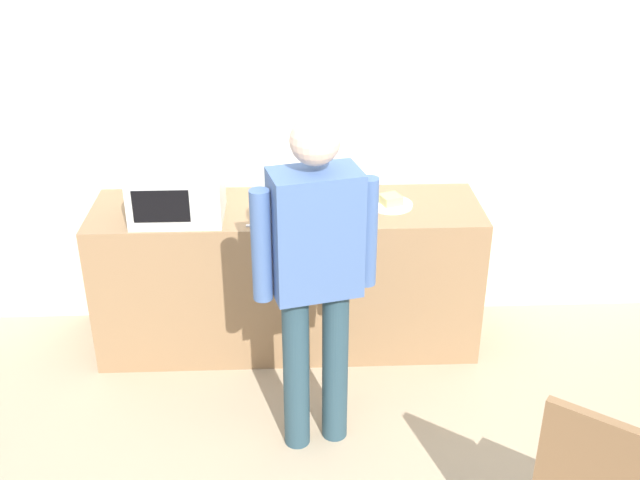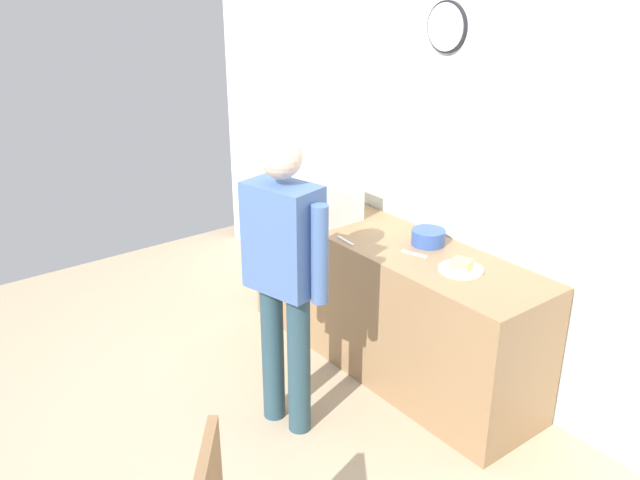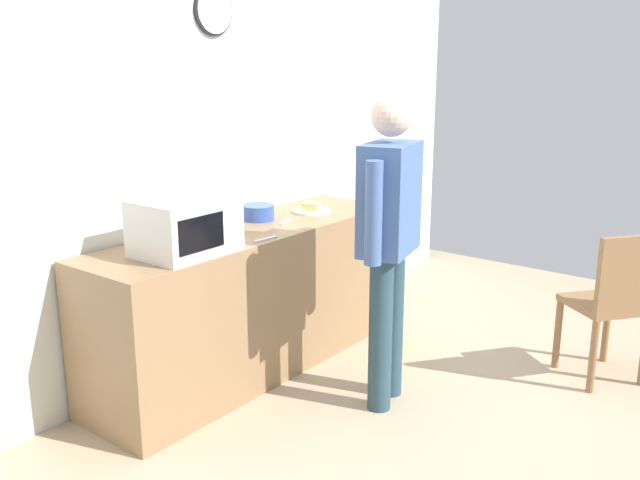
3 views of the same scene
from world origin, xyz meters
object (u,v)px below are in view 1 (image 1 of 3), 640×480
object	(u,v)px
microwave	(177,192)
spoon_utensil	(262,226)
person_standing	(315,266)
salad_bowl	(323,190)
fork_utensil	(335,210)
sandwich_plate	(391,203)

from	to	relation	value
microwave	spoon_utensil	xyz separation A→B (m)	(0.46, -0.15, -0.15)
microwave	spoon_utensil	size ratio (longest dim) A/B	2.94
microwave	person_standing	xyz separation A→B (m)	(0.73, -0.80, -0.04)
salad_bowl	fork_utensil	xyz separation A→B (m)	(0.06, -0.18, -0.04)
sandwich_plate	spoon_utensil	bearing A→B (deg)	-161.48
spoon_utensil	person_standing	world-z (taller)	person_standing
microwave	person_standing	world-z (taller)	person_standing
microwave	salad_bowl	xyz separation A→B (m)	(0.81, 0.23, -0.10)
salad_bowl	spoon_utensil	xyz separation A→B (m)	(-0.35, -0.38, -0.04)
microwave	spoon_utensil	world-z (taller)	microwave
fork_utensil	person_standing	bearing A→B (deg)	-99.35
fork_utensil	spoon_utensil	size ratio (longest dim) A/B	1.00
microwave	salad_bowl	bearing A→B (deg)	15.81
fork_utensil	microwave	bearing A→B (deg)	-176.70
spoon_utensil	person_standing	size ratio (longest dim) A/B	0.10
salad_bowl	fork_utensil	bearing A→B (deg)	-71.22
salad_bowl	fork_utensil	world-z (taller)	salad_bowl
salad_bowl	person_standing	world-z (taller)	person_standing
fork_utensil	person_standing	xyz separation A→B (m)	(-0.14, -0.86, 0.11)
sandwich_plate	salad_bowl	bearing A→B (deg)	161.31
sandwich_plate	spoon_utensil	distance (m)	0.77
sandwich_plate	person_standing	world-z (taller)	person_standing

